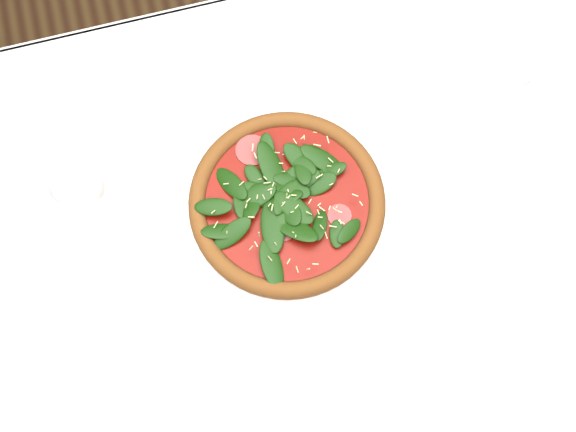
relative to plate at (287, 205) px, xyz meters
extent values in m
plane|color=brown|center=(-0.01, -0.02, -0.76)|extent=(6.00, 6.00, 0.00)
cube|color=silver|center=(-0.01, -0.02, -0.03)|extent=(1.20, 0.80, 0.04)
cylinder|color=#4E2F1F|center=(-0.55, 0.32, -0.40)|extent=(0.06, 0.06, 0.71)
cylinder|color=#4E2F1F|center=(0.53, 0.32, -0.40)|extent=(0.06, 0.06, 0.71)
cube|color=silver|center=(-0.01, 0.38, -0.12)|extent=(1.20, 0.01, 0.22)
cylinder|color=white|center=(0.00, 0.00, 0.00)|extent=(0.34, 0.34, 0.01)
torus|color=white|center=(0.00, 0.00, 0.00)|extent=(0.34, 0.34, 0.01)
cylinder|color=brown|center=(0.00, 0.00, 0.01)|extent=(0.29, 0.29, 0.01)
torus|color=#B26629|center=(0.00, 0.00, 0.02)|extent=(0.29, 0.29, 0.02)
cylinder|color=#7E0A04|center=(0.00, 0.00, 0.02)|extent=(0.24, 0.24, 0.00)
cylinder|color=#983D3F|center=(0.00, 0.00, 0.02)|extent=(0.21, 0.21, 0.00)
ellipsoid|color=#153A0A|center=(0.00, 0.00, 0.03)|extent=(0.23, 0.23, 0.02)
cylinder|color=beige|center=(0.00, 0.00, 0.04)|extent=(0.21, 0.21, 0.00)
cylinder|color=white|center=(-0.27, 0.05, -0.01)|extent=(0.07, 0.07, 0.00)
cylinder|color=white|center=(-0.27, 0.05, 0.04)|extent=(0.01, 0.01, 0.09)
ellipsoid|color=white|center=(-0.27, 0.05, 0.13)|extent=(0.08, 0.08, 0.10)
cylinder|color=white|center=(0.41, 0.17, 0.00)|extent=(0.16, 0.16, 0.01)
torus|color=white|center=(0.41, 0.17, 0.00)|extent=(0.16, 0.16, 0.01)
camera|label=1|loc=(-0.08, -0.30, 0.90)|focal=40.00mm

